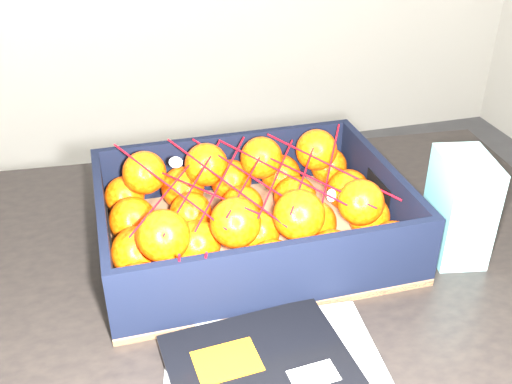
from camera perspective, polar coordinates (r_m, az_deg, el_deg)
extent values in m
cube|color=black|center=(0.87, -3.89, -9.65)|extent=(1.26, 0.89, 0.04)
cylinder|color=black|center=(1.53, 14.50, -8.16)|extent=(0.06, 0.06, 0.71)
cube|color=orange|center=(0.73, -2.79, -15.74)|extent=(0.08, 0.06, 0.00)
cube|color=white|center=(0.71, 5.49, -16.94)|extent=(0.06, 0.04, 0.00)
cube|color=#945E44|center=(0.93, -0.49, -4.58)|extent=(0.44, 0.33, 0.01)
cube|color=black|center=(1.03, -2.80, 2.65)|extent=(0.44, 0.01, 0.11)
cube|color=black|center=(0.78, 2.57, -8.22)|extent=(0.44, 0.01, 0.11)
cube|color=black|center=(0.88, -14.17, -3.99)|extent=(0.01, 0.31, 0.11)
cube|color=black|center=(0.97, 11.84, -0.13)|extent=(0.01, 0.31, 0.11)
sphere|color=#ED4604|center=(0.79, -10.91, -8.91)|extent=(0.07, 0.07, 0.07)
sphere|color=#ED4604|center=(0.85, -11.26, -5.60)|extent=(0.07, 0.07, 0.07)
sphere|color=#ED4604|center=(0.92, -11.63, -2.64)|extent=(0.07, 0.07, 0.07)
sphere|color=#ED4604|center=(0.98, -12.37, -0.36)|extent=(0.06, 0.06, 0.06)
sphere|color=#ED4604|center=(0.79, -4.55, -8.16)|extent=(0.06, 0.06, 0.06)
sphere|color=#ED4604|center=(0.86, -5.62, -4.91)|extent=(0.07, 0.07, 0.07)
sphere|color=#ED4604|center=(0.92, -6.20, -1.98)|extent=(0.06, 0.06, 0.06)
sphere|color=#ED4604|center=(0.99, -6.97, 0.38)|extent=(0.07, 0.07, 0.07)
sphere|color=#ED4604|center=(0.81, 1.64, -6.95)|extent=(0.07, 0.07, 0.07)
sphere|color=#ED4604|center=(0.88, 0.23, -3.79)|extent=(0.06, 0.06, 0.06)
sphere|color=#ED4604|center=(0.93, -1.30, -1.36)|extent=(0.07, 0.07, 0.07)
sphere|color=#ED4604|center=(1.00, -2.39, 1.15)|extent=(0.07, 0.07, 0.07)
sphere|color=#ED4604|center=(0.84, 7.22, -5.94)|extent=(0.07, 0.07, 0.07)
sphere|color=#ED4604|center=(0.90, 5.42, -2.97)|extent=(0.07, 0.07, 0.07)
sphere|color=#ED4604|center=(0.96, 3.72, -0.50)|extent=(0.07, 0.07, 0.07)
sphere|color=#ED4604|center=(1.02, 2.37, 1.68)|extent=(0.07, 0.07, 0.07)
sphere|color=#ED4604|center=(0.87, 12.88, -4.77)|extent=(0.06, 0.06, 0.06)
sphere|color=#ED4604|center=(0.93, 10.66, -2.28)|extent=(0.06, 0.06, 0.06)
sphere|color=#ED4604|center=(0.99, 8.75, 0.16)|extent=(0.07, 0.07, 0.07)
sphere|color=#ED4604|center=(1.05, 6.92, 2.48)|extent=(0.06, 0.06, 0.06)
sphere|color=#ED4604|center=(0.78, -8.76, -4.15)|extent=(0.07, 0.07, 0.07)
sphere|color=#ED4604|center=(0.93, -10.55, 1.82)|extent=(0.07, 0.07, 0.07)
sphere|color=#ED4604|center=(0.80, -1.95, -2.92)|extent=(0.07, 0.07, 0.07)
sphere|color=#ED4604|center=(0.94, -4.75, 2.61)|extent=(0.07, 0.07, 0.07)
sphere|color=#ED4604|center=(0.82, 4.12, -2.21)|extent=(0.07, 0.07, 0.07)
sphere|color=#ED4604|center=(0.96, 0.51, 3.28)|extent=(0.07, 0.07, 0.07)
sphere|color=#ED4604|center=(0.86, 9.93, -0.97)|extent=(0.07, 0.07, 0.07)
sphere|color=#ED4604|center=(0.99, 5.76, 4.00)|extent=(0.07, 0.07, 0.07)
cylinder|color=red|center=(0.85, -8.57, 0.81)|extent=(0.12, 0.23, 0.03)
cylinder|color=red|center=(0.85, -5.75, 0.47)|extent=(0.12, 0.23, 0.04)
cylinder|color=red|center=(0.86, -3.16, 1.16)|extent=(0.12, 0.23, 0.04)
cylinder|color=red|center=(0.88, -0.68, 1.64)|extent=(0.12, 0.23, 0.02)
cylinder|color=red|center=(0.87, 2.05, 2.12)|extent=(0.12, 0.23, 0.00)
cylinder|color=red|center=(0.89, 4.66, 1.66)|extent=(0.12, 0.23, 0.01)
cylinder|color=red|center=(0.90, 6.93, 2.61)|extent=(0.12, 0.23, 0.01)
cylinder|color=red|center=(0.84, -8.41, 0.05)|extent=(0.12, 0.23, 0.03)
cylinder|color=red|center=(0.85, -5.79, 0.91)|extent=(0.12, 0.23, 0.01)
cylinder|color=red|center=(0.86, -3.20, 1.27)|extent=(0.12, 0.23, 0.01)
cylinder|color=red|center=(0.87, -0.56, 1.63)|extent=(0.12, 0.23, 0.02)
cylinder|color=red|center=(0.88, 2.04, 1.69)|extent=(0.12, 0.23, 0.02)
cylinder|color=red|center=(0.88, 4.72, 2.03)|extent=(0.12, 0.23, 0.02)
cylinder|color=red|center=(0.90, 6.98, 2.12)|extent=(0.12, 0.23, 0.03)
cylinder|color=red|center=(0.75, -7.28, -7.82)|extent=(0.00, 0.03, 0.09)
cylinder|color=red|center=(0.75, -5.01, -7.47)|extent=(0.01, 0.04, 0.08)
cube|color=silver|center=(0.92, 18.76, -1.34)|extent=(0.09, 0.12, 0.16)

